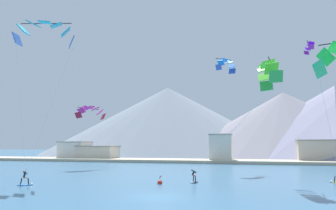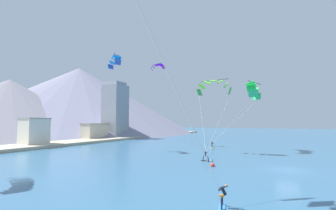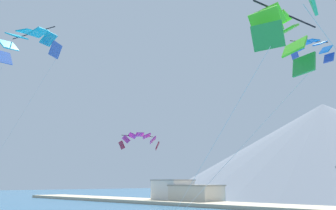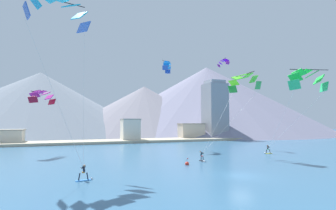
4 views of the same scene
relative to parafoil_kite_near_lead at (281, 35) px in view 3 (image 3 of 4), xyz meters
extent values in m
cube|color=green|center=(-0.05, 2.89, -1.06)|extent=(1.58, 0.71, 1.41)
cube|color=#5DE52A|center=(-0.27, 2.23, -0.02)|extent=(1.64, 1.07, 1.33)
cube|color=#5DE52A|center=(-0.33, 1.19, 0.69)|extent=(1.67, 1.26, 1.02)
cube|color=#5DE52A|center=(-0.24, -0.03, 0.94)|extent=(1.67, 1.49, 0.54)
cube|color=#5DE52A|center=(0.00, -1.24, 0.69)|extent=(1.63, 1.59, 1.02)
cube|color=#5DE52A|center=(0.34, -2.22, -0.02)|extent=(1.58, 1.45, 1.33)
cube|color=green|center=(0.72, -2.79, -1.06)|extent=(1.51, 1.10, 1.41)
cylinder|color=black|center=(0.42, 0.06, 1.13)|extent=(0.92, 5.65, 0.10)
cylinder|color=silver|center=(-4.12, 0.93, -6.53)|extent=(8.47, 4.24, 9.76)
cylinder|color=silver|center=(-3.72, -2.04, -6.53)|extent=(9.27, 1.76, 9.76)
cube|color=#355DB9|center=(-31.77, -3.19, 5.58)|extent=(1.08, 2.19, 1.64)
cube|color=#12AAC7|center=(-30.95, -3.08, 6.83)|extent=(1.62, 2.37, 1.48)
cube|color=#12AAC7|center=(-29.77, -2.72, 7.68)|extent=(2.04, 2.45, 1.08)
cube|color=#12AAC7|center=(-28.42, -2.16, 7.98)|extent=(2.25, 2.46, 0.51)
cube|color=#12AAC7|center=(-27.12, -1.49, 7.68)|extent=(2.30, 2.36, 1.08)
cube|color=#12AAC7|center=(-26.08, -0.82, 6.83)|extent=(2.12, 2.17, 1.48)
cube|color=#355DB9|center=(-25.47, -0.27, 5.58)|extent=(1.73, 1.92, 1.64)
cylinder|color=black|center=(-28.79, -1.35, 8.15)|extent=(6.77, 1.74, 0.10)
cylinder|color=silver|center=(-25.52, -4.04, -3.24)|extent=(0.33, 7.97, 16.23)
cube|color=blue|center=(-7.31, 17.27, 5.05)|extent=(1.18, 1.11, 1.06)
cube|color=#187ED9|center=(-6.95, 17.59, 5.90)|extent=(1.37, 1.38, 0.99)
cube|color=#187ED9|center=(-6.49, 18.22, 6.47)|extent=(1.52, 1.51, 0.74)
cube|color=#187ED9|center=(-6.00, 19.03, 6.68)|extent=(1.58, 1.49, 0.34)
cube|color=#187ED9|center=(-5.58, 19.88, 6.47)|extent=(1.57, 1.37, 0.74)
cube|color=#187ED9|center=(-5.30, 20.61, 5.90)|extent=(1.50, 1.10, 0.99)
cube|color=blue|center=(-5.22, 21.08, 5.05)|extent=(1.35, 0.75, 1.06)
cylinder|color=black|center=(-6.49, 19.30, 6.78)|extent=(2.78, 3.39, 0.10)
cube|color=maroon|center=(-32.66, 14.65, -2.98)|extent=(1.71, 1.07, 1.20)
cube|color=#C7279B|center=(-32.47, 15.27, -2.12)|extent=(1.84, 1.39, 1.09)
cube|color=#C7279B|center=(-32.08, 16.10, -1.55)|extent=(1.89, 1.64, 0.82)
cube|color=#C7279B|center=(-31.54, 17.01, -1.35)|extent=(1.89, 1.77, 0.43)
cube|color=#C7279B|center=(-30.94, 17.88, -1.55)|extent=(1.81, 1.81, 0.82)
cube|color=#C7279B|center=(-30.35, 18.58, -2.12)|extent=(1.65, 1.73, 1.09)
cube|color=maroon|center=(-29.86, 19.01, -2.98)|extent=(1.44, 1.52, 1.20)
cylinder|color=black|center=(-32.11, 17.38, -1.49)|extent=(1.97, 4.95, 0.10)
cube|color=beige|center=(-42.39, 42.37, -10.80)|extent=(9.93, 6.72, 3.65)
cube|color=gray|center=(-42.39, 42.37, -8.83)|extent=(10.33, 6.99, 0.30)
cube|color=silver|center=(-49.54, 42.79, -10.24)|extent=(7.10, 6.88, 4.76)
cube|color=#9D9992|center=(-49.54, 42.79, -7.71)|extent=(7.39, 7.16, 0.30)
cone|color=slate|center=(-38.96, 103.34, 2.27)|extent=(108.31, 108.31, 29.79)
camera|label=1|loc=(-1.81, -38.84, -8.22)|focal=35.00mm
camera|label=2|loc=(-41.07, -12.38, -6.86)|focal=24.00mm
camera|label=3|loc=(9.43, -18.72, -8.17)|focal=40.00mm
camera|label=4|loc=(-27.47, -35.57, -6.90)|focal=28.00mm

